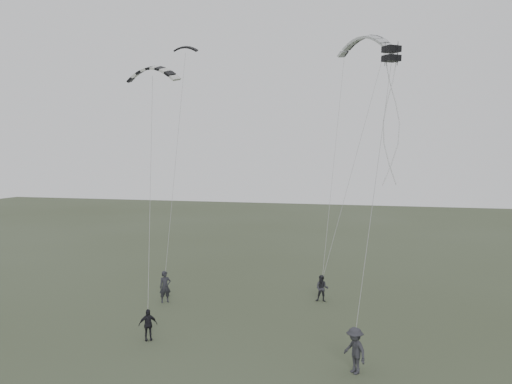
% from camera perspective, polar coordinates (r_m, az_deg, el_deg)
% --- Properties ---
extents(ground, '(140.00, 140.00, 0.00)m').
position_cam_1_polar(ground, '(25.57, -3.98, -16.94)').
color(ground, '#394029').
rests_on(ground, ground).
extents(flyer_left, '(0.86, 0.82, 1.98)m').
position_cam_1_polar(flyer_left, '(32.29, -10.35, -10.60)').
color(flyer_left, '#222228').
rests_on(flyer_left, ground).
extents(flyer_right, '(0.84, 0.66, 1.68)m').
position_cam_1_polar(flyer_right, '(32.24, 7.56, -10.87)').
color(flyer_right, '#26262D').
rests_on(flyer_right, ground).
extents(flyer_center, '(0.98, 0.83, 1.57)m').
position_cam_1_polar(flyer_center, '(26.30, -12.25, -14.59)').
color(flyer_center, black).
rests_on(flyer_center, ground).
extents(flyer_far, '(1.40, 1.44, 1.98)m').
position_cam_1_polar(flyer_far, '(22.53, 11.22, -17.33)').
color(flyer_far, '#29292F').
rests_on(flyer_far, ground).
extents(kite_dark_small, '(1.80, 0.99, 0.68)m').
position_cam_1_polar(kite_dark_small, '(37.34, -8.07, 16.07)').
color(kite_dark_small, black).
rests_on(kite_dark_small, flyer_left).
extents(kite_pale_large, '(4.17, 3.22, 1.84)m').
position_cam_1_polar(kite_pale_large, '(36.61, 12.28, 16.91)').
color(kite_pale_large, '#A5A8AA').
rests_on(kite_pale_large, flyer_right).
extents(kite_striped, '(3.26, 1.16, 1.44)m').
position_cam_1_polar(kite_striped, '(31.62, -11.75, 13.73)').
color(kite_striped, black).
rests_on(kite_striped, flyer_center).
extents(kite_box, '(0.99, 0.99, 0.77)m').
position_cam_1_polar(kite_box, '(26.01, 15.21, 15.00)').
color(kite_box, black).
rests_on(kite_box, flyer_far).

